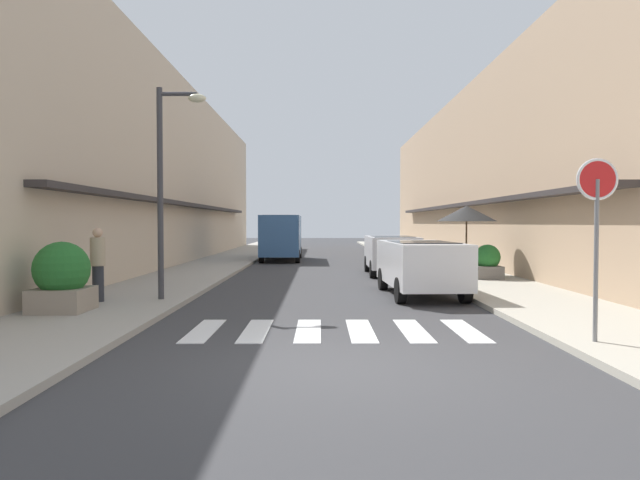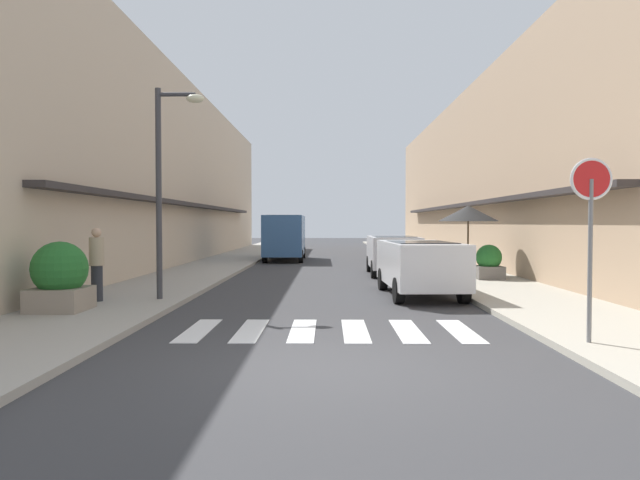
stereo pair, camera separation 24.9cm
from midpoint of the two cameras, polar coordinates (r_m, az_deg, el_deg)
name	(u,v)px [view 2 (the right image)]	position (r m, az deg, el deg)	size (l,w,h in m)	color
ground_plane	(329,266)	(25.17, 1.16, -2.72)	(96.81, 96.81, 0.00)	#38383A
sidewalk_left	(218,265)	(25.63, -10.11, -2.54)	(3.05, 61.61, 0.12)	#9E998E
sidewalk_right	(439,265)	(25.69, 12.42, -2.54)	(3.05, 61.61, 0.12)	#ADA899
building_row_left	(139,173)	(27.86, -17.89, 6.54)	(5.50, 41.60, 8.66)	#C6B299
building_row_right	(520,176)	(27.94, 20.13, 6.17)	(5.50, 41.60, 8.34)	tan
crosswalk	(329,331)	(10.20, 1.64, -9.28)	(5.20, 2.20, 0.01)	silver
parked_car_near	(420,262)	(15.07, 10.68, -2.23)	(1.95, 4.28, 1.47)	silver
parked_car_mid	(393,251)	(21.14, 7.84, -1.09)	(1.85, 4.02, 1.47)	silver
delivery_van	(285,234)	(29.15, -3.37, 0.65)	(2.06, 5.42, 2.37)	#33598C
round_street_sign	(591,201)	(9.51, 26.75, 3.58)	(0.65, 0.07, 2.84)	slate
street_lamp	(167,170)	(13.96, -14.98, 6.98)	(1.19, 0.28, 5.08)	#38383D
cafe_umbrella	(468,214)	(20.19, 15.32, 2.60)	(2.09, 2.09, 2.46)	#262626
planter_corner	(60,277)	(12.81, -24.65, -3.48)	(1.14, 1.14, 1.45)	gray
planter_midblock	(489,263)	(19.16, 17.31, -2.23)	(0.87, 0.87, 1.13)	slate
pedestrian_walking_near	(97,262)	(14.03, -21.48, -2.15)	(0.34, 0.34, 1.73)	#282B33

